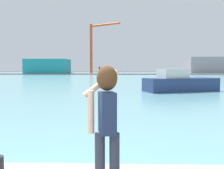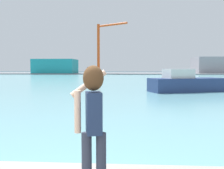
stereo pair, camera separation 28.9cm
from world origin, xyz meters
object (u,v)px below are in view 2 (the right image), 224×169
Objects in this scene: warehouse_right at (216,65)px; port_crane at (102,43)px; warehouse_left at (56,66)px; boat_moored at (185,83)px; person_photographer at (93,115)px.

port_crane is at bearing -174.96° from warehouse_right.
warehouse_left is 18.90m from port_crane.
boat_moored is 0.43× the size of port_crane.
warehouse_left reaches higher than boat_moored.
warehouse_right is 43.22m from port_crane.
warehouse_right is (27.28, 70.72, 2.48)m from boat_moored.
boat_moored is 69.46m from port_crane.
person_photographer is at bearing -73.41° from warehouse_left.
warehouse_right is (33.29, 91.81, 1.64)m from person_photographer.
person_photographer is at bearing -124.91° from boat_moored.
port_crane is (-15.01, 66.99, 10.58)m from boat_moored.
warehouse_left is 0.92× the size of warehouse_right.
boat_moored is at bearing -64.10° from warehouse_left.
person_photographer is 0.12× the size of warehouse_left.
boat_moored is at bearing -111.09° from warehouse_right.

